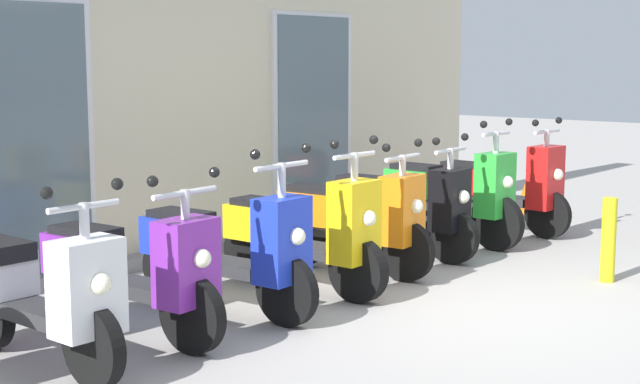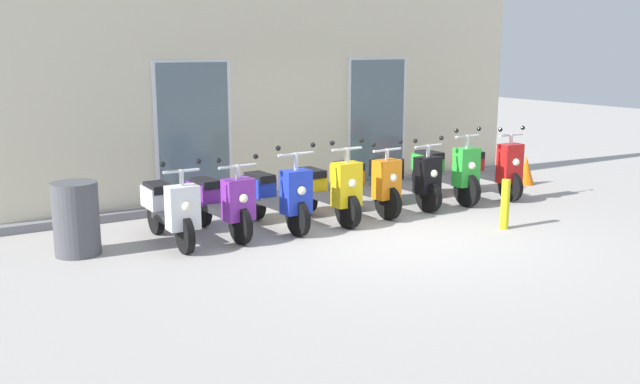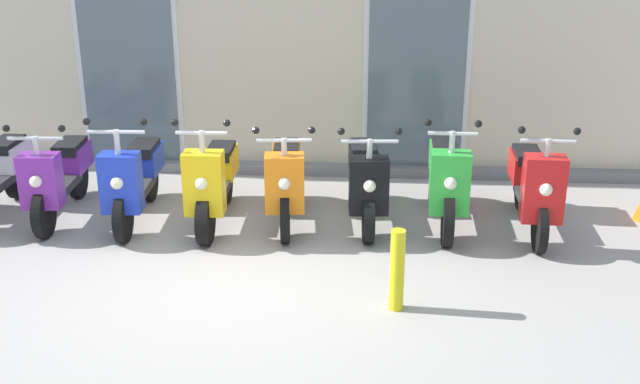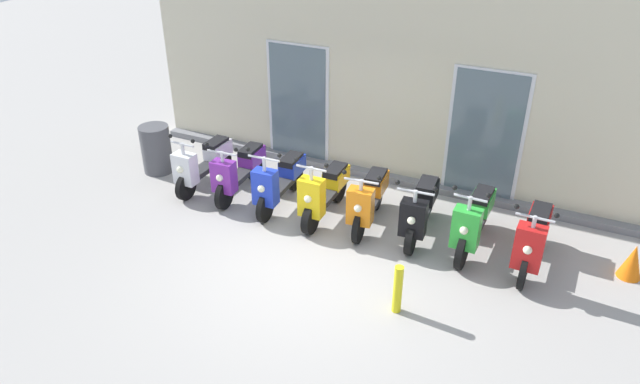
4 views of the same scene
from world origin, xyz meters
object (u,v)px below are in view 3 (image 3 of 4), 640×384
object	(u,v)px
scooter_green	(446,179)
scooter_blue	(135,177)
scooter_black	(365,180)
scooter_red	(533,184)
scooter_purple	(59,175)
scooter_orange	(286,178)
curb_bollard	(397,270)
scooter_yellow	(214,181)

from	to	relation	value
scooter_green	scooter_blue	bearing A→B (deg)	-178.05
scooter_black	scooter_red	bearing A→B (deg)	-3.89
scooter_purple	scooter_orange	xyz separation A→B (m)	(2.39, 0.01, 0.02)
scooter_blue	curb_bollard	xyz separation A→B (m)	(2.67, -1.72, -0.13)
scooter_green	curb_bollard	world-z (taller)	scooter_green
scooter_red	scooter_black	bearing A→B (deg)	176.11
scooter_yellow	curb_bollard	distance (m)	2.51
scooter_black	scooter_green	size ratio (longest dim) A/B	0.96
scooter_red	scooter_green	bearing A→B (deg)	174.10
scooter_black	scooter_orange	bearing A→B (deg)	-175.06
curb_bollard	scooter_orange	bearing A→B (deg)	121.78
scooter_yellow	scooter_black	distance (m)	1.56
scooter_orange	scooter_red	xyz separation A→B (m)	(2.50, -0.04, 0.01)
scooter_purple	scooter_green	bearing A→B (deg)	0.80
scooter_green	scooter_black	bearing A→B (deg)	178.23
curb_bollard	scooter_black	bearing A→B (deg)	98.81
scooter_orange	scooter_black	world-z (taller)	scooter_orange
scooter_orange	scooter_green	xyz separation A→B (m)	(1.64, 0.05, 0.01)
scooter_yellow	scooter_orange	xyz separation A→B (m)	(0.73, 0.08, 0.02)
scooter_yellow	scooter_red	bearing A→B (deg)	0.61
scooter_yellow	scooter_orange	bearing A→B (deg)	6.08
scooter_blue	scooter_green	world-z (taller)	scooter_green
scooter_yellow	scooter_green	xyz separation A→B (m)	(2.37, 0.12, 0.03)
scooter_black	curb_bollard	distance (m)	1.88
scooter_blue	scooter_yellow	bearing A→B (deg)	-1.01
scooter_orange	scooter_black	size ratio (longest dim) A/B	0.99
scooter_green	scooter_red	bearing A→B (deg)	-5.90
scooter_yellow	scooter_purple	bearing A→B (deg)	177.68
scooter_blue	scooter_red	distance (m)	4.07
scooter_yellow	curb_bollard	world-z (taller)	scooter_yellow
scooter_black	scooter_yellow	bearing A→B (deg)	-174.52
scooter_blue	scooter_green	distance (m)	3.21
scooter_red	scooter_purple	bearing A→B (deg)	179.62
scooter_orange	curb_bollard	world-z (taller)	scooter_orange
scooter_purple	scooter_green	xyz separation A→B (m)	(4.03, 0.06, 0.03)
scooter_blue	scooter_yellow	xyz separation A→B (m)	(0.83, -0.01, -0.01)
scooter_yellow	scooter_red	world-z (taller)	scooter_yellow
scooter_black	scooter_red	size ratio (longest dim) A/B	0.96
scooter_purple	scooter_black	xyz separation A→B (m)	(3.21, 0.08, 0.00)
scooter_blue	scooter_orange	distance (m)	1.57
scooter_blue	scooter_green	size ratio (longest dim) A/B	1.01
scooter_purple	scooter_yellow	world-z (taller)	scooter_yellow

